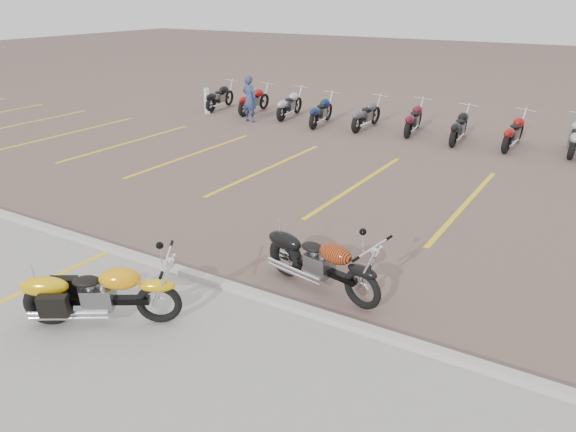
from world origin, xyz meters
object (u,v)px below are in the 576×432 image
(yellow_cruiser, at_px, (99,295))
(flame_cruiser, at_px, (320,264))
(person_a, at_px, (249,99))
(bollard, at_px, (207,101))

(yellow_cruiser, xyz_separation_m, flame_cruiser, (2.23, 2.54, 0.00))
(yellow_cruiser, bearing_deg, person_a, 83.92)
(flame_cruiser, height_order, bollard, bollard)
(person_a, distance_m, bollard, 2.35)
(person_a, relative_size, bollard, 1.70)
(flame_cruiser, distance_m, bollard, 14.71)
(bollard, bearing_deg, person_a, -8.06)
(flame_cruiser, bearing_deg, bollard, 148.34)
(yellow_cruiser, distance_m, person_a, 13.82)
(yellow_cruiser, height_order, bollard, bollard)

